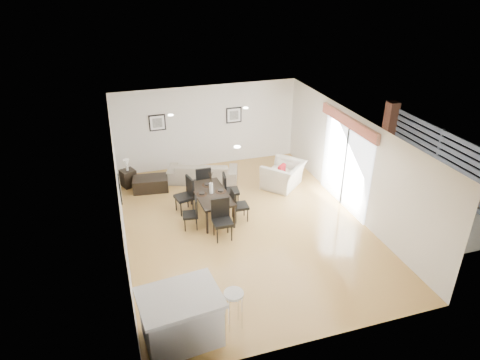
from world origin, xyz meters
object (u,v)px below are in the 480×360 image
object	(u,v)px
dining_chair_wnear	(193,211)
coffee_table	(151,184)
side_table	(128,178)
bar_stool	(234,298)
armchair	(283,175)
dining_chair_wfar	(187,193)
dining_chair_foot	(203,181)
dining_chair_enear	(237,203)
kitchen_island	(181,317)
dining_chair_efar	(228,188)
dining_chair_head	(221,216)
sofa	(203,172)
dining_table	(211,195)

from	to	relation	value
dining_chair_wnear	coffee_table	size ratio (longest dim) A/B	0.83
side_table	bar_stool	size ratio (longest dim) A/B	0.66
armchair	side_table	world-z (taller)	armchair
dining_chair_wnear	dining_chair_wfar	size ratio (longest dim) A/B	0.85
dining_chair_wfar	dining_chair_foot	bearing A→B (deg)	122.38
dining_chair_enear	coffee_table	distance (m)	3.11
dining_chair_foot	kitchen_island	world-z (taller)	dining_chair_foot
dining_chair_efar	dining_chair_head	xyz separation A→B (m)	(-0.58, -1.45, 0.04)
sofa	dining_chair_efar	size ratio (longest dim) A/B	2.25
sofa	side_table	xyz separation A→B (m)	(-2.24, 0.33, -0.05)
coffee_table	side_table	bearing A→B (deg)	149.62
sofa	kitchen_island	xyz separation A→B (m)	(-1.77, -6.06, 0.19)
dining_chair_wnear	dining_chair_enear	world-z (taller)	dining_chair_enear
dining_chair_wnear	armchair	bearing A→B (deg)	123.46
side_table	kitchen_island	world-z (taller)	kitchen_island
dining_chair_head	coffee_table	xyz separation A→B (m)	(-1.40, 2.99, -0.37)
coffee_table	bar_stool	bearing A→B (deg)	-74.97
dining_table	bar_stool	size ratio (longest dim) A/B	2.12
dining_chair_head	coffee_table	distance (m)	3.32
dining_table	dining_chair_head	distance (m)	1.02
armchair	dining_chair_head	size ratio (longest dim) A/B	1.15
dining_chair_wfar	coffee_table	distance (m)	1.77
coffee_table	kitchen_island	size ratio (longest dim) A/B	0.68
dining_chair_foot	kitchen_island	bearing A→B (deg)	72.22
coffee_table	dining_chair_wnear	bearing A→B (deg)	-64.41
armchair	coffee_table	xyz separation A→B (m)	(-3.88, 0.95, -0.18)
dining_chair_enear	sofa	bearing A→B (deg)	9.50
dining_chair_wfar	kitchen_island	distance (m)	4.50
dining_chair_wfar	kitchen_island	world-z (taller)	dining_chair_wfar
dining_chair_enear	dining_chair_head	xyz separation A→B (m)	(-0.59, -0.61, 0.06)
dining_chair_head	dining_chair_foot	distance (m)	2.04
coffee_table	side_table	xyz separation A→B (m)	(-0.61, 0.47, 0.06)
dining_chair_enear	side_table	xyz separation A→B (m)	(-2.59, 2.85, -0.25)
dining_table	dining_chair_head	size ratio (longest dim) A/B	1.66
dining_chair_wnear	coffee_table	xyz separation A→B (m)	(-0.81, 2.39, -0.27)
dining_chair_wnear	dining_chair_head	world-z (taller)	dining_chair_head
coffee_table	dining_chair_foot	bearing A→B (deg)	-26.98
armchair	dining_chair_wnear	xyz separation A→B (m)	(-3.08, -1.44, 0.09)
dining_chair_efar	bar_stool	distance (m)	4.54
kitchen_island	dining_chair_head	bearing A→B (deg)	56.42
armchair	dining_chair_enear	bearing A→B (deg)	-4.87
armchair	dining_chair_enear	world-z (taller)	dining_chair_enear
dining_chair_wnear	coffee_table	distance (m)	2.54
sofa	bar_stool	distance (m)	6.12
dining_chair_wnear	dining_chair_wfar	distance (m)	0.87
dining_chair_wfar	dining_chair_head	bearing A→B (deg)	8.85
kitchen_island	sofa	bearing A→B (deg)	67.79
dining_chair_wfar	dining_chair_head	world-z (taller)	dining_chair_head
dining_chair_wnear	kitchen_island	bearing A→B (deg)	-6.57
dining_chair_enear	dining_chair_efar	distance (m)	0.84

